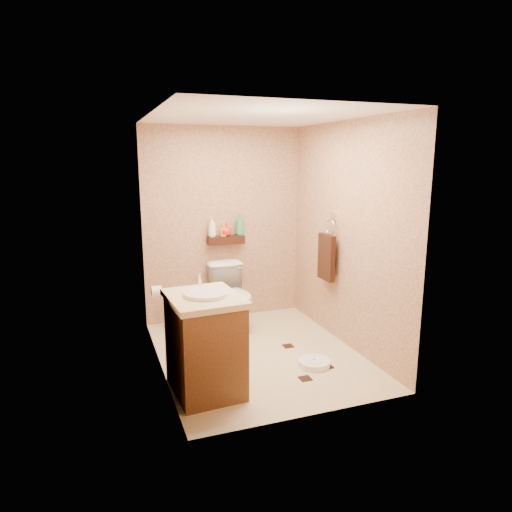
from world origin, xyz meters
name	(u,v)px	position (x,y,z in m)	size (l,w,h in m)	color
ground	(258,354)	(0.00, 0.00, 0.00)	(2.50, 2.50, 0.00)	beige
wall_back	(224,225)	(0.00, 1.25, 1.20)	(2.00, 0.04, 2.40)	tan
wall_front	(316,269)	(0.00, -1.25, 1.20)	(2.00, 0.04, 2.40)	tan
wall_left	(157,248)	(-1.00, 0.00, 1.20)	(0.04, 2.50, 2.40)	tan
wall_right	(346,236)	(1.00, 0.00, 1.20)	(0.04, 2.50, 2.40)	tan
ceiling	(258,116)	(0.00, 0.00, 2.40)	(2.00, 2.50, 0.02)	white
wall_shelf	(226,240)	(0.00, 1.17, 1.02)	(0.46, 0.14, 0.10)	#35170E
floor_accents	(264,354)	(0.05, -0.03, 0.00)	(1.22, 1.39, 0.01)	black
toilet	(233,297)	(-0.01, 0.83, 0.38)	(0.43, 0.75, 0.77)	white
vanity	(205,342)	(-0.70, -0.57, 0.45)	(0.64, 0.75, 1.01)	brown
bathroom_scale	(314,363)	(0.42, -0.46, 0.03)	(0.40, 0.40, 0.06)	white
toilet_brush	(169,315)	(-0.75, 1.07, 0.16)	(0.11, 0.11, 0.46)	#1B6F60
towel_ring	(327,255)	(0.91, 0.25, 0.95)	(0.12, 0.30, 0.76)	silver
toilet_paper	(156,291)	(-0.94, 0.65, 0.60)	(0.12, 0.11, 0.12)	white
bottle_a	(212,227)	(-0.17, 1.17, 1.19)	(0.09, 0.09, 0.25)	white
bottle_b	(224,230)	(-0.02, 1.17, 1.14)	(0.07, 0.07, 0.15)	yellow
bottle_c	(226,229)	(0.01, 1.17, 1.15)	(0.13, 0.13, 0.16)	red
bottle_d	(240,224)	(0.18, 1.17, 1.21)	(0.11, 0.11, 0.27)	green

